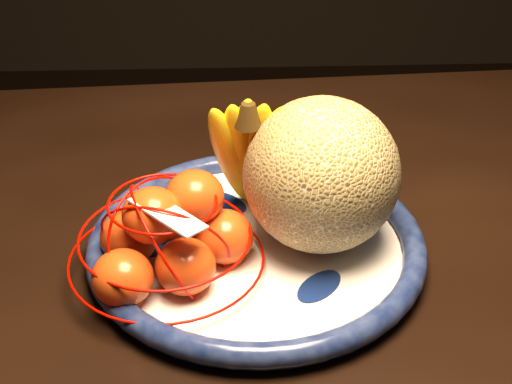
{
  "coord_description": "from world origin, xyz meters",
  "views": [
    {
      "loc": [
        -0.19,
        -0.53,
        1.23
      ],
      "look_at": [
        -0.17,
        0.1,
        0.82
      ],
      "focal_mm": 55.0,
      "sensor_mm": 36.0,
      "label": 1
    }
  ],
  "objects_px": {
    "fruit_bowl": "(256,246)",
    "mandarin_bag": "(170,237)",
    "cantaloupe": "(321,175)",
    "banana_bunch": "(247,149)",
    "dining_table": "(459,331)"
  },
  "relations": [
    {
      "from": "dining_table",
      "to": "banana_bunch",
      "type": "relative_size",
      "value": 10.16
    },
    {
      "from": "dining_table",
      "to": "mandarin_bag",
      "type": "bearing_deg",
      "value": 176.76
    },
    {
      "from": "fruit_bowl",
      "to": "banana_bunch",
      "type": "bearing_deg",
      "value": 96.59
    },
    {
      "from": "fruit_bowl",
      "to": "banana_bunch",
      "type": "relative_size",
      "value": 2.16
    },
    {
      "from": "fruit_bowl",
      "to": "mandarin_bag",
      "type": "xyz_separation_m",
      "value": [
        -0.08,
        -0.03,
        0.03
      ]
    },
    {
      "from": "dining_table",
      "to": "cantaloupe",
      "type": "height_order",
      "value": "cantaloupe"
    },
    {
      "from": "banana_bunch",
      "to": "mandarin_bag",
      "type": "xyz_separation_m",
      "value": [
        -0.07,
        -0.09,
        -0.04
      ]
    },
    {
      "from": "dining_table",
      "to": "mandarin_bag",
      "type": "relative_size",
      "value": 6.37
    },
    {
      "from": "dining_table",
      "to": "cantaloupe",
      "type": "bearing_deg",
      "value": 161.74
    },
    {
      "from": "dining_table",
      "to": "banana_bunch",
      "type": "distance_m",
      "value": 0.29
    },
    {
      "from": "cantaloupe",
      "to": "banana_bunch",
      "type": "height_order",
      "value": "banana_bunch"
    },
    {
      "from": "fruit_bowl",
      "to": "cantaloupe",
      "type": "distance_m",
      "value": 0.1
    },
    {
      "from": "banana_bunch",
      "to": "mandarin_bag",
      "type": "bearing_deg",
      "value": -131.6
    },
    {
      "from": "fruit_bowl",
      "to": "banana_bunch",
      "type": "height_order",
      "value": "banana_bunch"
    },
    {
      "from": "cantaloupe",
      "to": "fruit_bowl",
      "type": "bearing_deg",
      "value": -170.75
    }
  ]
}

